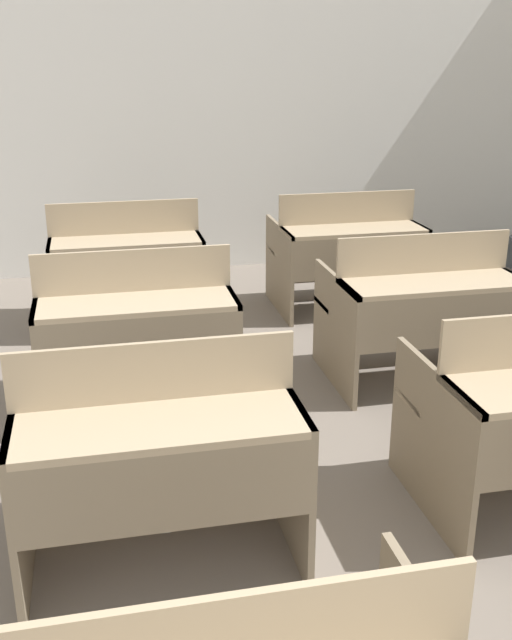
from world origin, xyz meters
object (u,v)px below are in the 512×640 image
Objects in this scene: bench_third_left at (136,328)px; bench_back_left at (126,263)px; bench_third_right at (420,307)px; bench_back_right at (346,251)px; bench_second_left at (158,451)px.

bench_back_left is (0.02, 1.41, 0.00)m from bench_third_left.
bench_third_right is 1.00× the size of bench_back_right.
bench_back_right is at bearing 90.03° from bench_third_right.
bench_second_left is at bearing -90.49° from bench_back_left.
bench_back_left is at bearing 140.44° from bench_third_right.
bench_third_left is at bearing -140.70° from bench_back_right.
bench_third_right is (1.73, 1.41, 0.00)m from bench_second_left.
bench_third_left is at bearing -90.75° from bench_back_left.
bench_third_left is 1.00× the size of bench_third_right.
bench_second_left is 1.00× the size of bench_back_left.
bench_back_right is at bearing -0.00° from bench_back_left.
bench_second_left is 2.24m from bench_third_right.
bench_back_right is at bearing 58.43° from bench_second_left.
bench_second_left and bench_third_left have the same top height.
bench_third_right is 2.22m from bench_back_left.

